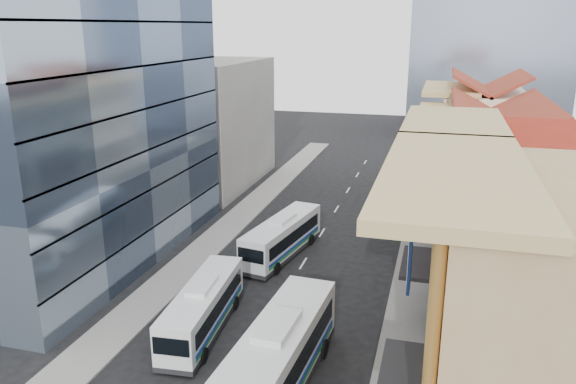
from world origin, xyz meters
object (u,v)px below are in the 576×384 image
(shophouse_tan, at_px, (540,329))
(bus_right, at_px, (277,357))
(office_tower, at_px, (68,65))
(bus_left_far, at_px, (282,236))
(bus_left_near, at_px, (203,307))

(shophouse_tan, bearing_deg, bus_right, 173.80)
(shophouse_tan, relative_size, office_tower, 0.47)
(shophouse_tan, height_order, bus_left_far, shophouse_tan)
(office_tower, xyz_separation_m, bus_left_near, (13.61, -8.29, -13.42))
(bus_left_near, xyz_separation_m, bus_left_far, (1.39, 12.37, 0.08))
(bus_left_far, distance_m, bus_right, 17.45)
(shophouse_tan, bearing_deg, office_tower, 155.70)
(shophouse_tan, xyz_separation_m, bus_left_near, (-17.39, 5.71, -4.42))
(office_tower, distance_m, bus_right, 26.76)
(office_tower, bearing_deg, bus_left_near, -31.36)
(bus_left_far, height_order, bus_right, bus_right)
(office_tower, distance_m, bus_left_far, 20.49)
(office_tower, distance_m, bus_left_near, 20.83)
(office_tower, bearing_deg, bus_left_far, 15.22)
(bus_left_near, bearing_deg, shophouse_tan, -22.51)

